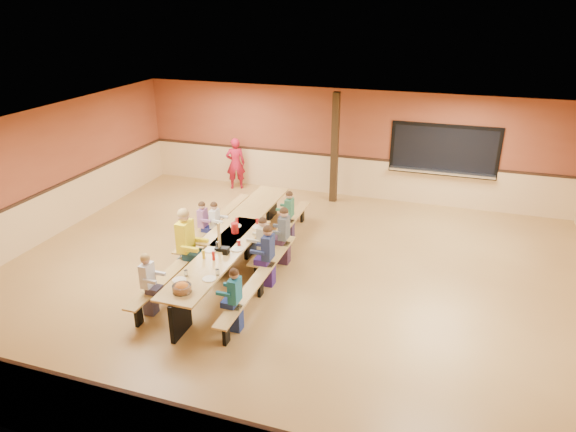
% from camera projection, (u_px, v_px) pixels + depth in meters
% --- Properties ---
extents(ground, '(12.00, 12.00, 0.00)m').
position_uv_depth(ground, '(291.00, 276.00, 10.45)').
color(ground, olive).
rests_on(ground, ground).
extents(room_envelope, '(12.04, 10.04, 3.02)m').
position_uv_depth(room_envelope, '(291.00, 246.00, 10.18)').
color(room_envelope, brown).
rests_on(room_envelope, ground).
extents(kitchen_pass_through, '(2.78, 0.28, 1.38)m').
position_uv_depth(kitchen_pass_through, '(444.00, 153.00, 13.45)').
color(kitchen_pass_through, black).
rests_on(kitchen_pass_through, ground).
extents(structural_post, '(0.18, 0.18, 3.00)m').
position_uv_depth(structural_post, '(335.00, 149.00, 13.76)').
color(structural_post, black).
rests_on(structural_post, ground).
extents(cafeteria_table_main, '(1.91, 3.70, 0.74)m').
position_uv_depth(cafeteria_table_main, '(220.00, 264.00, 9.81)').
color(cafeteria_table_main, '#B78E49').
rests_on(cafeteria_table_main, ground).
extents(cafeteria_table_second, '(1.91, 3.70, 0.74)m').
position_uv_depth(cafeteria_table_second, '(248.00, 221.00, 11.70)').
color(cafeteria_table_second, '#B78E49').
rests_on(cafeteria_table_second, ground).
extents(seated_child_white_left, '(0.35, 0.29, 1.17)m').
position_uv_depth(seated_child_white_left, '(148.00, 285.00, 9.00)').
color(seated_child_white_left, white).
rests_on(seated_child_white_left, ground).
extents(seated_adult_yellow, '(0.49, 0.40, 1.46)m').
position_uv_depth(seated_adult_yellow, '(186.00, 244.00, 10.14)').
color(seated_adult_yellow, yellow).
rests_on(seated_adult_yellow, ground).
extents(seated_child_grey_left, '(0.33, 0.27, 1.13)m').
position_uv_depth(seated_child_grey_left, '(215.00, 226.00, 11.34)').
color(seated_child_grey_left, white).
rests_on(seated_child_grey_left, ground).
extents(seated_child_teal_right, '(0.34, 0.28, 1.16)m').
position_uv_depth(seated_child_teal_right, '(235.00, 300.00, 8.54)').
color(seated_child_teal_right, '#1B6987').
rests_on(seated_child_teal_right, ground).
extents(seated_child_navy_right, '(0.39, 0.32, 1.25)m').
position_uv_depth(seated_child_navy_right, '(268.00, 256.00, 9.91)').
color(seated_child_navy_right, navy).
rests_on(seated_child_navy_right, ground).
extents(seated_child_char_right, '(0.39, 0.32, 1.25)m').
position_uv_depth(seated_child_char_right, '(284.00, 236.00, 10.74)').
color(seated_child_char_right, '#4C5157').
rests_on(seated_child_char_right, ground).
extents(seated_child_purple_sec, '(0.33, 0.27, 1.12)m').
position_uv_depth(seated_child_purple_sec, '(203.00, 226.00, 11.39)').
color(seated_child_purple_sec, '#985E98').
rests_on(seated_child_purple_sec, ground).
extents(seated_child_green_sec, '(0.35, 0.28, 1.16)m').
position_uv_depth(seated_child_green_sec, '(289.00, 216.00, 11.87)').
color(seated_child_green_sec, '#327150').
rests_on(seated_child_green_sec, ground).
extents(seated_child_tan_sec, '(0.37, 0.30, 1.20)m').
position_uv_depth(seated_child_tan_sec, '(263.00, 246.00, 10.38)').
color(seated_child_tan_sec, beige).
rests_on(seated_child_tan_sec, ground).
extents(standing_woman, '(0.66, 0.57, 1.52)m').
position_uv_depth(standing_woman, '(236.00, 163.00, 15.01)').
color(standing_woman, '#A31228').
rests_on(standing_woman, ground).
extents(punch_pitcher, '(0.16, 0.16, 0.22)m').
position_uv_depth(punch_pitcher, '(235.00, 228.00, 10.58)').
color(punch_pitcher, '#AD1717').
rests_on(punch_pitcher, cafeteria_table_main).
extents(chip_bowl, '(0.32, 0.32, 0.15)m').
position_uv_depth(chip_bowl, '(182.00, 288.00, 8.46)').
color(chip_bowl, orange).
rests_on(chip_bowl, cafeteria_table_main).
extents(napkin_dispenser, '(0.10, 0.14, 0.13)m').
position_uv_depth(napkin_dispenser, '(226.00, 251.00, 9.72)').
color(napkin_dispenser, black).
rests_on(napkin_dispenser, cafeteria_table_main).
extents(condiment_mustard, '(0.06, 0.06, 0.17)m').
position_uv_depth(condiment_mustard, '(204.00, 254.00, 9.54)').
color(condiment_mustard, yellow).
rests_on(condiment_mustard, cafeteria_table_main).
extents(condiment_ketchup, '(0.06, 0.06, 0.17)m').
position_uv_depth(condiment_ketchup, '(213.00, 256.00, 9.49)').
color(condiment_ketchup, '#B2140F').
rests_on(condiment_ketchup, cafeteria_table_main).
extents(table_paddle, '(0.16, 0.16, 0.56)m').
position_uv_depth(table_paddle, '(219.00, 244.00, 9.84)').
color(table_paddle, black).
rests_on(table_paddle, cafeteria_table_main).
extents(place_settings, '(0.65, 3.30, 0.11)m').
position_uv_depth(place_settings, '(219.00, 252.00, 9.70)').
color(place_settings, beige).
rests_on(place_settings, cafeteria_table_main).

